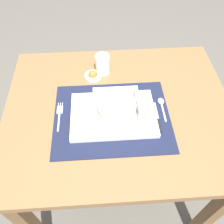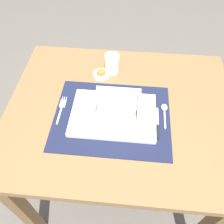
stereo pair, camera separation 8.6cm
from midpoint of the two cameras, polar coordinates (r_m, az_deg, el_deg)
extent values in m
plane|color=#59544C|center=(1.53, 2.97, -16.57)|extent=(6.00, 6.00, 0.00)
cube|color=brown|center=(0.92, 4.74, 0.03)|extent=(0.87, 0.71, 0.03)
cube|color=brown|center=(1.17, -18.11, -21.67)|extent=(0.05, 0.05, 0.69)
cube|color=brown|center=(1.44, -11.24, 1.69)|extent=(0.05, 0.05, 0.69)
cube|color=brown|center=(1.45, 19.75, -0.58)|extent=(0.05, 0.05, 0.69)
cube|color=#191E38|center=(0.88, 2.78, -1.33)|extent=(0.43, 0.34, 0.00)
cube|color=white|center=(0.87, 3.12, -0.82)|extent=(0.31, 0.22, 0.02)
cube|color=white|center=(0.86, 3.99, -0.38)|extent=(0.16, 0.16, 0.01)
cube|color=white|center=(0.85, -1.15, 1.13)|extent=(0.01, 0.16, 0.04)
cube|color=white|center=(0.85, 9.32, 0.35)|extent=(0.01, 0.16, 0.04)
cube|color=white|center=(0.80, 3.81, -3.56)|extent=(0.14, 0.01, 0.04)
cube|color=white|center=(0.89, 4.34, 4.57)|extent=(0.14, 0.01, 0.04)
cylinder|color=silver|center=(0.85, 4.07, 0.51)|extent=(0.14, 0.14, 0.03)
cube|color=silver|center=(0.89, -9.81, -1.09)|extent=(0.01, 0.08, 0.00)
cube|color=silver|center=(0.92, -9.13, 1.65)|extent=(0.02, 0.04, 0.00)
cylinder|color=silver|center=(0.94, -9.26, 2.95)|extent=(0.00, 0.02, 0.00)
cylinder|color=silver|center=(0.94, -8.81, 2.92)|extent=(0.00, 0.02, 0.00)
cylinder|color=silver|center=(0.94, -8.35, 2.89)|extent=(0.00, 0.02, 0.00)
cube|color=silver|center=(0.90, 15.18, -1.94)|extent=(0.01, 0.08, 0.00)
ellipsoid|color=silver|center=(0.93, 14.97, 0.93)|extent=(0.02, 0.03, 0.01)
cube|color=black|center=(0.86, 13.53, -4.78)|extent=(0.01, 0.06, 0.01)
cube|color=silver|center=(0.90, 13.29, -1.17)|extent=(0.01, 0.08, 0.00)
cylinder|color=white|center=(1.02, 2.44, 11.31)|extent=(0.06, 0.06, 0.08)
cylinder|color=gold|center=(1.03, 2.41, 10.68)|extent=(0.05, 0.05, 0.05)
cylinder|color=white|center=(1.03, -0.17, 8.80)|extent=(0.07, 0.07, 0.01)
sphere|color=olive|center=(1.02, -0.17, 9.18)|extent=(0.04, 0.04, 0.04)
camera|label=1|loc=(0.04, -87.13, 3.60)|focal=38.30mm
camera|label=2|loc=(0.04, 92.87, -3.60)|focal=38.30mm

